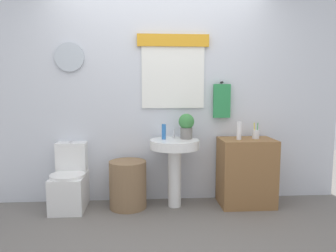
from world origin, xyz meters
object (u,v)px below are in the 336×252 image
Objects in this scene: wooden_cabinet at (246,172)px; laundry_hamper at (128,184)px; potted_plant at (186,125)px; toilet at (70,183)px; pedestal_sink at (175,155)px; toothbrush_cup at (256,134)px; lotion_bottle at (239,131)px; soap_bottle at (164,132)px.

laundry_hamper is at bearing 180.00° from wooden_cabinet.
wooden_cabinet is at bearing -4.93° from potted_plant.
pedestal_sink is at bearing -1.67° from toilet.
wooden_cabinet is at bearing -169.48° from toothbrush_cup.
wooden_cabinet is 3.82× the size of lotion_bottle.
toilet is 0.66m from laundry_hamper.
toothbrush_cup is (1.48, 0.02, 0.56)m from laundry_hamper.
toilet is 1.40× the size of laundry_hamper.
pedestal_sink is 4.20× the size of toothbrush_cup.
wooden_cabinet is 1.07m from soap_bottle.
toothbrush_cup is at bearing -1.62° from soap_bottle.
pedestal_sink is at bearing 0.00° from laundry_hamper.
potted_plant is 1.57× the size of toothbrush_cup.
lotion_bottle is at bearing -164.43° from toothbrush_cup.
pedestal_sink is 0.78m from lotion_bottle.
laundry_hamper is 0.63m from pedestal_sink.
potted_plant is 0.81m from toothbrush_cup.
toilet is 2.59× the size of potted_plant.
toothbrush_cup reaches higher than wooden_cabinet.
soap_bottle is at bearing 178.38° from toothbrush_cup.
wooden_cabinet is 0.89m from potted_plant.
lotion_bottle is (0.59, -0.10, -0.06)m from potted_plant.
wooden_cabinet is (0.84, 0.00, -0.21)m from pedestal_sink.
wooden_cabinet is 0.50m from lotion_bottle.
lotion_bottle is (0.73, -0.04, 0.28)m from pedestal_sink.
soap_bottle is 0.93× the size of toothbrush_cup.
potted_plant reaches higher than wooden_cabinet.
toothbrush_cup is at bearing -0.39° from toilet.
toothbrush_cup is at bearing 0.78° from laundry_hamper.
lotion_bottle reaches higher than soap_bottle.
pedestal_sink is (0.53, 0.00, 0.33)m from laundry_hamper.
toilet is 0.97× the size of pedestal_sink.
toothbrush_cup reaches higher than toilet.
toilet is 2.03m from wooden_cabinet.
laundry_hamper is at bearing 178.18° from lotion_bottle.
toilet is at bearing -178.91° from potted_plant.
soap_bottle is 0.85m from lotion_bottle.
soap_bottle is at bearing 177.01° from wooden_cabinet.
lotion_bottle is at bearing -2.23° from toilet.
soap_bottle reaches higher than wooden_cabinet.
pedestal_sink is at bearing -22.62° from soap_bottle.
toilet is at bearing 176.97° from laundry_hamper.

